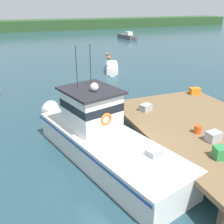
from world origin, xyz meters
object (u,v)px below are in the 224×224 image
crate_single_far (146,108)px  mooring_buoy_inshore (107,54)px  crate_stack_near_edge (195,91)px  bait_bucket (198,129)px  moored_boat_off_the_point (112,68)px  mooring_buoy_channel_marker (88,96)px  main_fishing_boat (100,136)px  mooring_buoy_spare_mooring (109,58)px  crate_stack_mid_dock (222,153)px  crate_single_by_cleat (213,136)px  moored_boat_mid_harbor (128,36)px

crate_single_far → mooring_buoy_inshore: size_ratio=1.80×
crate_stack_near_edge → bait_bucket: 5.37m
moored_boat_off_the_point → mooring_buoy_channel_marker: bearing=-123.7°
main_fishing_boat → mooring_buoy_spare_mooring: main_fishing_boat is taller
crate_single_far → mooring_buoy_inshore: (5.75, 21.27, -1.21)m
bait_bucket → mooring_buoy_spare_mooring: bait_bucket is taller
bait_bucket → mooring_buoy_channel_marker: size_ratio=0.88×
moored_boat_off_the_point → mooring_buoy_inshore: 8.78m
crate_stack_mid_dock → bait_bucket: crate_stack_mid_dock is taller
crate_stack_mid_dock → moored_boat_off_the_point: bearing=81.3°
crate_stack_mid_dock → bait_bucket: size_ratio=1.76×
crate_stack_mid_dock → moored_boat_off_the_point: size_ratio=0.14×
crate_stack_mid_dock → mooring_buoy_inshore: bearing=78.6°
crate_stack_near_edge → bait_bucket: bearing=-126.6°
crate_single_by_cleat → mooring_buoy_channel_marker: 10.22m
main_fishing_boat → mooring_buoy_inshore: bearing=68.8°
moored_boat_mid_harbor → mooring_buoy_inshore: size_ratio=16.28×
crate_stack_near_edge → moored_boat_off_the_point: bearing=94.5°
crate_single_far → moored_boat_mid_harbor: 38.39m
mooring_buoy_spare_mooring → crate_single_far: bearing=-105.1°
crate_stack_near_edge → mooring_buoy_channel_marker: size_ratio=1.55×
main_fishing_boat → mooring_buoy_channel_marker: size_ratio=25.60×
crate_single_by_cleat → main_fishing_boat: bearing=149.2°
crate_single_by_cleat → crate_stack_mid_dock: 1.27m
main_fishing_boat → crate_single_by_cleat: (4.07, -2.43, 0.40)m
bait_bucket → moored_boat_off_the_point: bearing=81.8°
mooring_buoy_channel_marker → mooring_buoy_inshore: bearing=64.9°
crate_single_by_cleat → moored_boat_mid_harbor: crate_single_by_cleat is taller
main_fishing_boat → mooring_buoy_spare_mooring: (8.07, 20.12, -0.81)m
mooring_buoy_spare_mooring → mooring_buoy_inshore: 2.67m
crate_stack_near_edge → crate_single_by_cleat: 5.96m
crate_stack_near_edge → bait_bucket: size_ratio=1.76×
crate_single_by_cleat → moored_boat_off_the_point: 16.89m
mooring_buoy_spare_mooring → moored_boat_mid_harbor: bearing=58.5°
main_fishing_boat → mooring_buoy_spare_mooring: 21.70m
main_fishing_boat → crate_single_far: 3.37m
main_fishing_boat → crate_single_far: bearing=25.2°
bait_bucket → mooring_buoy_spare_mooring: (4.14, 21.75, -1.17)m
moored_boat_off_the_point → mooring_buoy_spare_mooring: moored_boat_off_the_point is taller
bait_bucket → mooring_buoy_inshore: (4.85, 24.32, -1.20)m
mooring_buoy_spare_mooring → mooring_buoy_channel_marker: mooring_buoy_spare_mooring is taller
main_fishing_boat → mooring_buoy_channel_marker: bearing=77.6°
crate_stack_mid_dock → bait_bucket: 1.99m
moored_boat_mid_harbor → mooring_buoy_channel_marker: bearing=-119.5°
crate_stack_mid_dock → moored_boat_mid_harbor: 42.85m
moored_boat_off_the_point → crate_single_by_cleat: bearing=-97.3°
crate_single_by_cleat → crate_stack_mid_dock: (-0.59, -1.13, 0.02)m
main_fishing_boat → crate_stack_near_edge: (7.13, 2.69, 0.39)m
crate_single_far → mooring_buoy_channel_marker: crate_single_far is taller
crate_stack_near_edge → moored_boat_off_the_point: 11.69m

